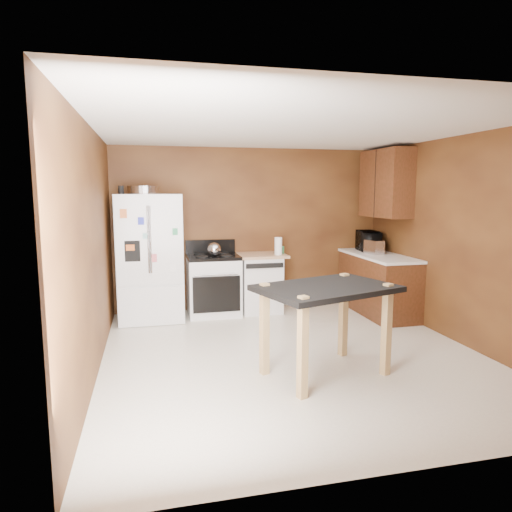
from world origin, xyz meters
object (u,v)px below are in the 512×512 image
object	(u,v)px
toaster	(374,247)
dishwasher	(260,282)
paper_towel	(278,246)
gas_range	(213,284)
pen_cup	(121,190)
microwave	(368,242)
island	(326,299)
kettle	(214,249)
green_canister	(281,250)
roasting_pan	(144,190)
refrigerator	(150,258)

from	to	relation	value
toaster	dishwasher	bearing A→B (deg)	155.21
paper_towel	gas_range	distance (m)	1.13
pen_cup	microwave	bearing A→B (deg)	1.94
island	kettle	bearing A→B (deg)	108.11
green_canister	microwave	distance (m)	1.42
roasting_pan	kettle	size ratio (longest dim) A/B	2.21
roasting_pan	paper_towel	bearing A→B (deg)	-2.11
roasting_pan	pen_cup	bearing A→B (deg)	-152.83
pen_cup	island	xyz separation A→B (m)	(2.05, -2.32, -1.08)
kettle	island	bearing A→B (deg)	-71.89
green_canister	refrigerator	size ratio (longest dim) A/B	0.06
green_canister	dishwasher	bearing A→B (deg)	-177.89
pen_cup	toaster	size ratio (longest dim) A/B	0.40
refrigerator	microwave	bearing A→B (deg)	-0.19
kettle	green_canister	size ratio (longest dim) A/B	1.86
microwave	refrigerator	xyz separation A→B (m)	(-3.38, 0.01, -0.14)
green_canister	refrigerator	bearing A→B (deg)	-177.17
kettle	green_canister	world-z (taller)	kettle
island	paper_towel	bearing A→B (deg)	85.50
paper_towel	island	distance (m)	2.42
toaster	gas_range	xyz separation A→B (m)	(-2.39, 0.41, -0.54)
gas_range	roasting_pan	bearing A→B (deg)	-177.23
pen_cup	microwave	distance (m)	3.82
refrigerator	dishwasher	distance (m)	1.69
toaster	dishwasher	world-z (taller)	toaster
green_canister	island	xyz separation A→B (m)	(-0.28, -2.55, -0.17)
microwave	island	world-z (taller)	microwave
roasting_pan	refrigerator	bearing A→B (deg)	-13.56
microwave	gas_range	xyz separation A→B (m)	(-2.47, 0.07, -0.58)
microwave	roasting_pan	bearing A→B (deg)	99.14
kettle	pen_cup	bearing A→B (deg)	-176.79
dishwasher	roasting_pan	bearing A→B (deg)	-177.59
gas_range	dishwasher	distance (m)	0.72
paper_towel	toaster	distance (m)	1.45
pen_cup	refrigerator	distance (m)	1.03
pen_cup	green_canister	world-z (taller)	pen_cup
green_canister	gas_range	size ratio (longest dim) A/B	0.10
paper_towel	dishwasher	xyz separation A→B (m)	(-0.25, 0.14, -0.57)
microwave	paper_towel	bearing A→B (deg)	101.33
gas_range	green_canister	bearing A→B (deg)	2.00
gas_range	microwave	bearing A→B (deg)	-1.66
roasting_pan	paper_towel	xyz separation A→B (m)	(1.94, -0.07, -0.83)
green_canister	refrigerator	distance (m)	1.97
dishwasher	island	xyz separation A→B (m)	(0.06, -2.54, 0.33)
roasting_pan	island	world-z (taller)	roasting_pan
kettle	gas_range	distance (m)	0.55
pen_cup	kettle	xyz separation A→B (m)	(1.26, 0.07, -0.86)
toaster	paper_towel	bearing A→B (deg)	158.14
pen_cup	microwave	xyz separation A→B (m)	(3.73, 0.13, -0.81)
green_canister	refrigerator	xyz separation A→B (m)	(-1.97, -0.10, -0.04)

